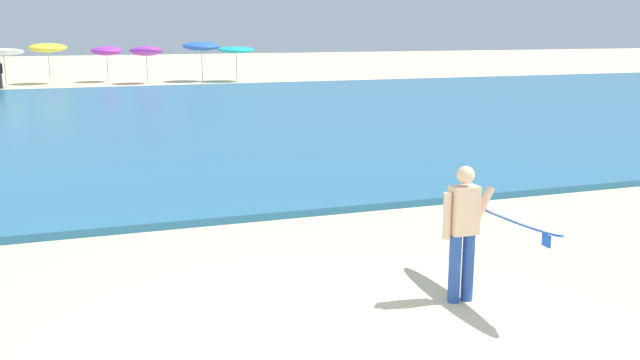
{
  "coord_description": "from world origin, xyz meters",
  "views": [
    {
      "loc": [
        -2.29,
        -6.05,
        3.38
      ],
      "look_at": [
        1.01,
        3.56,
        1.1
      ],
      "focal_mm": 38.75,
      "sensor_mm": 36.0,
      "label": 1
    }
  ],
  "objects_px": {
    "beach_umbrella_4": "(48,48)",
    "beachgoer_near_row_mid": "(0,73)",
    "surfer_with_board": "(481,220)",
    "beach_umbrella_5": "(106,51)",
    "beach_umbrella_8": "(236,50)",
    "beach_umbrella_3": "(3,52)",
    "beach_umbrella_7": "(201,46)",
    "beach_umbrella_6": "(146,51)"
  },
  "relations": [
    {
      "from": "beach_umbrella_4",
      "to": "beachgoer_near_row_mid",
      "type": "relative_size",
      "value": 1.54
    },
    {
      "from": "surfer_with_board",
      "to": "beach_umbrella_8",
      "type": "height_order",
      "value": "beach_umbrella_8"
    },
    {
      "from": "beach_umbrella_6",
      "to": "beach_umbrella_8",
      "type": "height_order",
      "value": "beach_umbrella_6"
    },
    {
      "from": "beach_umbrella_3",
      "to": "beach_umbrella_4",
      "type": "height_order",
      "value": "beach_umbrella_4"
    },
    {
      "from": "surfer_with_board",
      "to": "beach_umbrella_5",
      "type": "relative_size",
      "value": 1.09
    },
    {
      "from": "surfer_with_board",
      "to": "beachgoer_near_row_mid",
      "type": "distance_m",
      "value": 35.7
    },
    {
      "from": "beach_umbrella_4",
      "to": "surfer_with_board",
      "type": "bearing_deg",
      "value": -80.35
    },
    {
      "from": "beach_umbrella_8",
      "to": "beach_umbrella_3",
      "type": "bearing_deg",
      "value": -177.46
    },
    {
      "from": "surfer_with_board",
      "to": "beach_umbrella_7",
      "type": "bearing_deg",
      "value": 85.94
    },
    {
      "from": "beach_umbrella_5",
      "to": "beach_umbrella_8",
      "type": "height_order",
      "value": "beach_umbrella_5"
    },
    {
      "from": "beach_umbrella_7",
      "to": "beach_umbrella_5",
      "type": "bearing_deg",
      "value": 165.3
    },
    {
      "from": "beach_umbrella_4",
      "to": "beachgoer_near_row_mid",
      "type": "bearing_deg",
      "value": -133.78
    },
    {
      "from": "beachgoer_near_row_mid",
      "to": "beach_umbrella_3",
      "type": "bearing_deg",
      "value": 34.75
    },
    {
      "from": "beach_umbrella_7",
      "to": "beachgoer_near_row_mid",
      "type": "relative_size",
      "value": 1.58
    },
    {
      "from": "beach_umbrella_3",
      "to": "beach_umbrella_7",
      "type": "distance_m",
      "value": 11.14
    },
    {
      "from": "beachgoer_near_row_mid",
      "to": "beach_umbrella_8",
      "type": "bearing_deg",
      "value": 3.28
    },
    {
      "from": "beach_umbrella_8",
      "to": "beach_umbrella_5",
      "type": "bearing_deg",
      "value": 163.92
    },
    {
      "from": "beach_umbrella_3",
      "to": "beach_umbrella_6",
      "type": "bearing_deg",
      "value": 5.27
    },
    {
      "from": "beach_umbrella_7",
      "to": "beach_umbrella_4",
      "type": "bearing_deg",
      "value": 173.14
    },
    {
      "from": "beach_umbrella_7",
      "to": "surfer_with_board",
      "type": "bearing_deg",
      "value": -94.06
    },
    {
      "from": "beach_umbrella_3",
      "to": "beach_umbrella_6",
      "type": "xyz_separation_m",
      "value": [
        7.68,
        0.71,
        -0.07
      ]
    },
    {
      "from": "beach_umbrella_6",
      "to": "beach_umbrella_5",
      "type": "bearing_deg",
      "value": 136.66
    },
    {
      "from": "beach_umbrella_6",
      "to": "beach_umbrella_7",
      "type": "xyz_separation_m",
      "value": [
        3.38,
        0.59,
        0.24
      ]
    },
    {
      "from": "beach_umbrella_4",
      "to": "beachgoer_near_row_mid",
      "type": "height_order",
      "value": "beach_umbrella_4"
    },
    {
      "from": "beach_umbrella_5",
      "to": "beach_umbrella_6",
      "type": "bearing_deg",
      "value": -43.34
    },
    {
      "from": "beach_umbrella_4",
      "to": "beach_umbrella_5",
      "type": "height_order",
      "value": "beach_umbrella_4"
    },
    {
      "from": "beach_umbrella_6",
      "to": "beachgoer_near_row_mid",
      "type": "xyz_separation_m",
      "value": [
        -7.95,
        -0.89,
        -1.07
      ]
    },
    {
      "from": "surfer_with_board",
      "to": "beach_umbrella_7",
      "type": "xyz_separation_m",
      "value": [
        2.56,
        36.1,
        1.12
      ]
    },
    {
      "from": "beach_umbrella_3",
      "to": "beachgoer_near_row_mid",
      "type": "xyz_separation_m",
      "value": [
        -0.26,
        -0.18,
        -1.14
      ]
    },
    {
      "from": "beach_umbrella_6",
      "to": "beach_umbrella_7",
      "type": "distance_m",
      "value": 3.44
    },
    {
      "from": "beachgoer_near_row_mid",
      "to": "surfer_with_board",
      "type": "bearing_deg",
      "value": -75.78
    },
    {
      "from": "surfer_with_board",
      "to": "beach_umbrella_3",
      "type": "height_order",
      "value": "beach_umbrella_3"
    },
    {
      "from": "beach_umbrella_5",
      "to": "beach_umbrella_4",
      "type": "bearing_deg",
      "value": -173.33
    },
    {
      "from": "beach_umbrella_3",
      "to": "beachgoer_near_row_mid",
      "type": "bearing_deg",
      "value": -145.25
    },
    {
      "from": "beach_umbrella_3",
      "to": "beach_umbrella_8",
      "type": "height_order",
      "value": "beach_umbrella_3"
    },
    {
      "from": "beach_umbrella_5",
      "to": "beach_umbrella_7",
      "type": "bearing_deg",
      "value": -14.7
    },
    {
      "from": "surfer_with_board",
      "to": "beach_umbrella_3",
      "type": "distance_m",
      "value": 35.83
    },
    {
      "from": "beach_umbrella_8",
      "to": "beachgoer_near_row_mid",
      "type": "bearing_deg",
      "value": -176.72
    },
    {
      "from": "surfer_with_board",
      "to": "beachgoer_near_row_mid",
      "type": "bearing_deg",
      "value": 104.22
    },
    {
      "from": "beach_umbrella_6",
      "to": "beachgoer_near_row_mid",
      "type": "height_order",
      "value": "beach_umbrella_6"
    },
    {
      "from": "surfer_with_board",
      "to": "beach_umbrella_8",
      "type": "bearing_deg",
      "value": 82.63
    },
    {
      "from": "surfer_with_board",
      "to": "beach_umbrella_5",
      "type": "bearing_deg",
      "value": 94.56
    }
  ]
}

